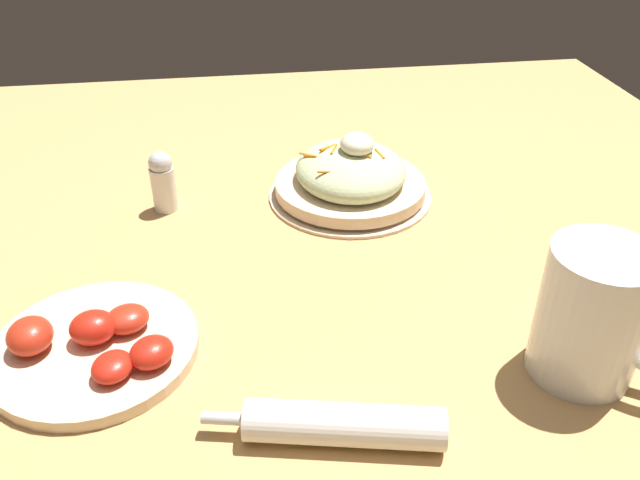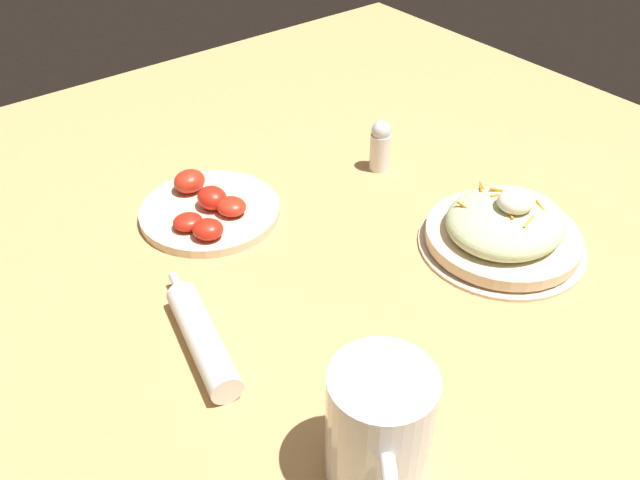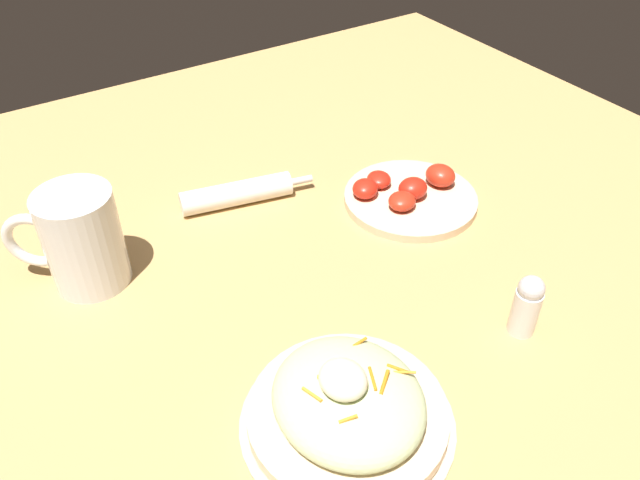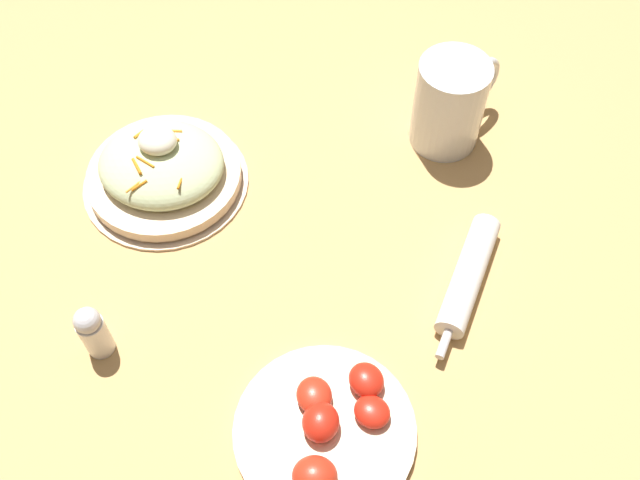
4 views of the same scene
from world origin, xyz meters
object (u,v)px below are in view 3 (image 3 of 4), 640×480
object	(u,v)px
beer_mug	(82,245)
tomato_plate	(409,195)
salt_shaker	(527,305)
napkin_roll	(238,193)
salad_plate	(348,407)

from	to	relation	value
beer_mug	tomato_plate	size ratio (longest dim) A/B	0.68
tomato_plate	salt_shaker	xyz separation A→B (m)	(0.28, -0.05, 0.03)
tomato_plate	salt_shaker	distance (m)	0.28
napkin_roll	tomato_plate	bearing A→B (deg)	57.99
salt_shaker	salad_plate	bearing A→B (deg)	-90.64
salad_plate	salt_shaker	xyz separation A→B (m)	(0.00, 0.25, 0.01)
salad_plate	beer_mug	distance (m)	0.39
napkin_roll	salt_shaker	distance (m)	0.44
beer_mug	tomato_plate	xyz separation A→B (m)	(0.09, 0.45, -0.04)
napkin_roll	salt_shaker	size ratio (longest dim) A/B	2.45
salad_plate	napkin_roll	xyz separation A→B (m)	(-0.41, 0.08, -0.01)
salad_plate	beer_mug	size ratio (longest dim) A/B	1.64
napkin_roll	salt_shaker	xyz separation A→B (m)	(0.41, 0.16, 0.02)
beer_mug	salt_shaker	distance (m)	0.54
beer_mug	napkin_roll	size ratio (longest dim) A/B	0.67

